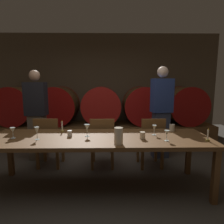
{
  "coord_description": "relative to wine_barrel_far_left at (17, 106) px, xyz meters",
  "views": [
    {
      "loc": [
        0.21,
        -2.38,
        1.46
      ],
      "look_at": [
        0.26,
        0.65,
        1.0
      ],
      "focal_mm": 30.67,
      "sensor_mm": 36.0,
      "label": 1
    }
  ],
  "objects": [
    {
      "name": "candle_right",
      "position": [
        3.61,
        -2.66,
        -0.09
      ],
      "size": [
        0.05,
        0.05,
        0.17
      ],
      "color": "olive",
      "rests_on": "dining_table"
    },
    {
      "name": "barrel_shelf",
      "position": [
        2.16,
        0.0,
        -0.68
      ],
      "size": [
        5.79,
        0.9,
        0.39
      ],
      "primitive_type": "cube",
      "color": "brown",
      "rests_on": "ground"
    },
    {
      "name": "cup_center",
      "position": [
        2.81,
        -2.55,
        -0.09
      ],
      "size": [
        0.07,
        0.07,
        0.09
      ],
      "primitive_type": "cylinder",
      "color": "beige",
      "rests_on": "dining_table"
    },
    {
      "name": "dining_table",
      "position": [
        2.23,
        -2.44,
        -0.2
      ],
      "size": [
        2.99,
        0.9,
        0.74
      ],
      "color": "brown",
      "rests_on": "ground"
    },
    {
      "name": "ground_plane",
      "position": [
        2.16,
        -2.58,
        -0.87
      ],
      "size": [
        8.36,
        8.36,
        0.0
      ],
      "primitive_type": "plane",
      "color": "#3F3A33"
    },
    {
      "name": "cup_right",
      "position": [
        3.34,
        -2.14,
        -0.09
      ],
      "size": [
        0.08,
        0.08,
        0.1
      ],
      "primitive_type": "cylinder",
      "color": "beige",
      "rests_on": "dining_table"
    },
    {
      "name": "guest_right",
      "position": [
        3.39,
        -1.33,
        0.03
      ],
      "size": [
        0.41,
        0.29,
        1.77
      ],
      "rotation": [
        0.0,
        0.0,
        3.29
      ],
      "color": "#33384C",
      "rests_on": "ground"
    },
    {
      "name": "chair_right",
      "position": [
        3.1,
        -1.8,
        -0.39
      ],
      "size": [
        0.43,
        0.43,
        0.88
      ],
      "rotation": [
        0.0,
        0.0,
        3.21
      ],
      "color": "brown",
      "rests_on": "ground"
    },
    {
      "name": "cup_left",
      "position": [
        1.84,
        -2.41,
        -0.1
      ],
      "size": [
        0.06,
        0.06,
        0.08
      ],
      "primitive_type": "cylinder",
      "color": "white",
      "rests_on": "dining_table"
    },
    {
      "name": "pitcher",
      "position": [
        2.49,
        -2.77,
        -0.04
      ],
      "size": [
        0.11,
        0.11,
        0.2
      ],
      "color": "beige",
      "rests_on": "dining_table"
    },
    {
      "name": "guest_left",
      "position": [
        1.02,
        -1.39,
        -0.01
      ],
      "size": [
        0.38,
        0.24,
        1.69
      ],
      "rotation": [
        0.0,
        0.0,
        3.13
      ],
      "color": "brown",
      "rests_on": "ground"
    },
    {
      "name": "wine_barrel_right",
      "position": [
        3.25,
        0.0,
        0.0
      ],
      "size": [
        0.98,
        0.84,
        0.98
      ],
      "color": "brown",
      "rests_on": "barrel_shelf"
    },
    {
      "name": "wine_glass_right",
      "position": [
        3.01,
        -2.36,
        -0.04
      ],
      "size": [
        0.06,
        0.06,
        0.14
      ],
      "color": "silver",
      "rests_on": "dining_table"
    },
    {
      "name": "wine_glass_center",
      "position": [
        2.08,
        -2.42,
        -0.01
      ],
      "size": [
        0.08,
        0.08,
        0.17
      ],
      "color": "silver",
      "rests_on": "dining_table"
    },
    {
      "name": "wine_barrel_far_right",
      "position": [
        4.36,
        0.0,
        0.0
      ],
      "size": [
        0.98,
        0.84,
        0.98
      ],
      "color": "brown",
      "rests_on": "barrel_shelf"
    },
    {
      "name": "wine_barrel_left",
      "position": [
        1.07,
        0.0,
        0.0
      ],
      "size": [
        0.98,
        0.84,
        0.98
      ],
      "color": "brown",
      "rests_on": "barrel_shelf"
    },
    {
      "name": "wine_barrel_far_left",
      "position": [
        0.0,
        0.0,
        0.0
      ],
      "size": [
        0.98,
        0.84,
        0.98
      ],
      "color": "brown",
      "rests_on": "barrel_shelf"
    },
    {
      "name": "chair_left",
      "position": [
        1.34,
        -1.77,
        -0.39
      ],
      "size": [
        0.41,
        0.41,
        0.88
      ],
      "rotation": [
        0.0,
        0.0,
        3.11
      ],
      "color": "brown",
      "rests_on": "ground"
    },
    {
      "name": "candle_left",
      "position": [
        1.68,
        -2.17,
        -0.09
      ],
      "size": [
        0.05,
        0.05,
        0.18
      ],
      "color": "olive",
      "rests_on": "dining_table"
    },
    {
      "name": "chair_center",
      "position": [
        2.26,
        -1.8,
        -0.39
      ],
      "size": [
        0.4,
        0.4,
        0.88
      ],
      "rotation": [
        0.0,
        0.0,
        3.15
      ],
      "color": "brown",
      "rests_on": "ground"
    },
    {
      "name": "wine_glass_far_right",
      "position": [
        3.1,
        -2.64,
        -0.04
      ],
      "size": [
        0.06,
        0.06,
        0.14
      ],
      "color": "silver",
      "rests_on": "dining_table"
    },
    {
      "name": "wine_glass_left",
      "position": [
        1.45,
        -2.56,
        -0.02
      ],
      "size": [
        0.06,
        0.06,
        0.17
      ],
      "color": "silver",
      "rests_on": "dining_table"
    },
    {
      "name": "back_wall",
      "position": [
        2.16,
        0.55,
        0.52
      ],
      "size": [
        6.43,
        0.24,
        2.78
      ],
      "primitive_type": "cube",
      "color": "brown",
      "rests_on": "ground"
    },
    {
      "name": "wine_glass_far_left",
      "position": [
        1.11,
        -2.49,
        -0.03
      ],
      "size": [
        0.07,
        0.07,
        0.15
      ],
      "color": "silver",
      "rests_on": "dining_table"
    },
    {
      "name": "wine_barrel_center",
      "position": [
        2.18,
        0.0,
        0.0
      ],
      "size": [
        0.98,
        0.84,
        0.98
      ],
      "color": "brown",
      "rests_on": "barrel_shelf"
    }
  ]
}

